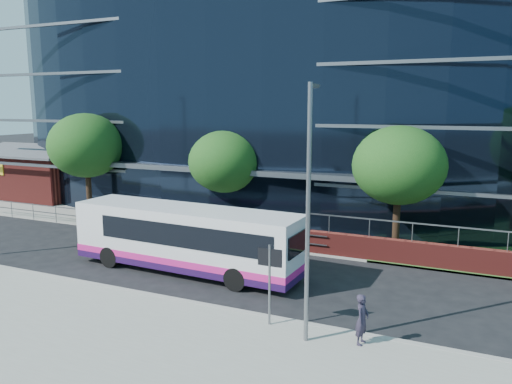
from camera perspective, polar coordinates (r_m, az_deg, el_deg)
The scene contains 16 objects.
ground at distance 20.82m, azimuth -8.43°, elevation -11.28°, with size 200.00×200.00×0.00m, color black.
pavement_near at distance 17.16m, azimuth -17.83°, elevation -16.18°, with size 80.00×8.00×0.15m, color gray.
kerb at distance 20.02m, azimuth -10.01°, elevation -11.96°, with size 80.00×0.25×0.16m, color gray.
yellow_line_outer at distance 20.20m, azimuth -9.68°, elevation -11.98°, with size 80.00×0.08×0.01m, color gold.
yellow_line_inner at distance 20.31m, azimuth -9.44°, elevation -11.84°, with size 80.00×0.08×0.01m, color gold.
far_forecourt at distance 32.79m, azimuth -6.93°, elevation -3.28°, with size 50.00×8.00×0.10m, color gray.
glass_office at distance 39.90m, azimuth 2.81°, elevation 10.63°, with size 44.00×23.10×16.00m.
brick_pavilion at distance 44.51m, azimuth -23.18°, elevation 1.94°, with size 8.60×6.66×4.40m.
guard_railings at distance 30.54m, azimuth -14.07°, elevation -3.01°, with size 24.00×0.05×1.10m.
street_sign at distance 16.78m, azimuth 1.58°, elevation -8.64°, with size 0.85×0.09×2.80m.
tree_far_a at distance 34.69m, azimuth -18.83°, elevation 5.04°, with size 4.95×4.95×6.98m.
tree_far_b at distance 29.33m, azimuth -3.58°, elevation 3.47°, with size 4.29×4.29×6.05m.
tree_far_c at distance 25.70m, azimuth 16.02°, elevation 2.93°, with size 4.62×4.62×6.51m.
streetlight_east at distance 15.14m, azimuth 6.01°, elevation -1.75°, with size 0.15×0.77×8.00m.
city_bus at distance 22.74m, azimuth -7.81°, elevation -5.27°, with size 11.02×2.96×2.96m.
pedestrian at distance 16.24m, azimuth 12.02°, elevation -14.04°, with size 0.58×0.38×1.60m, color #262131.
Camera 1 is at (10.61, -16.27, 7.48)m, focal length 35.00 mm.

